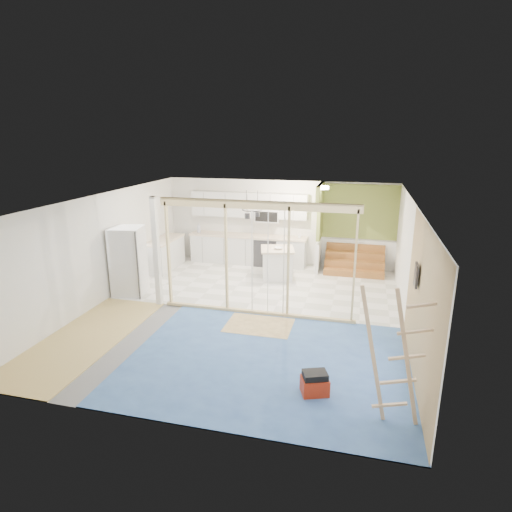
% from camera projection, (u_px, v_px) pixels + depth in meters
% --- Properties ---
extents(room, '(7.01, 8.01, 2.61)m').
position_uv_depth(room, '(244.00, 258.00, 9.42)').
color(room, slate).
rests_on(room, ground).
extents(floor_overlays, '(7.00, 8.00, 0.03)m').
position_uv_depth(floor_overlays, '(248.00, 312.00, 9.82)').
color(floor_overlays, white).
rests_on(floor_overlays, room).
extents(stud_frame, '(4.66, 0.14, 2.60)m').
position_uv_depth(stud_frame, '(232.00, 244.00, 9.40)').
color(stud_frame, '#CEBC7E').
rests_on(stud_frame, room).
extents(base_cabinets, '(4.45, 2.24, 0.93)m').
position_uv_depth(base_cabinets, '(223.00, 251.00, 13.16)').
color(base_cabinets, silver).
rests_on(base_cabinets, room).
extents(upper_cabinets, '(3.60, 0.41, 0.85)m').
position_uv_depth(upper_cabinets, '(251.00, 206.00, 13.03)').
color(upper_cabinets, silver).
rests_on(upper_cabinets, room).
extents(green_partition, '(2.25, 1.51, 2.60)m').
position_uv_depth(green_partition, '(345.00, 241.00, 12.45)').
color(green_partition, olive).
rests_on(green_partition, room).
extents(pot_rack, '(0.52, 0.52, 0.72)m').
position_uv_depth(pot_rack, '(252.00, 212.00, 11.06)').
color(pot_rack, black).
rests_on(pot_rack, room).
extents(sheathing_panel, '(0.02, 4.00, 2.60)m').
position_uv_depth(sheathing_panel, '(421.00, 308.00, 6.74)').
color(sheathing_panel, tan).
rests_on(sheathing_panel, room).
extents(electrical_panel, '(0.04, 0.30, 0.40)m').
position_uv_depth(electrical_panel, '(416.00, 275.00, 7.22)').
color(electrical_panel, '#343438').
rests_on(electrical_panel, room).
extents(ceiling_light, '(0.32, 0.32, 0.08)m').
position_uv_depth(ceiling_light, '(323.00, 188.00, 11.55)').
color(ceiling_light, '#FFEABF').
rests_on(ceiling_light, room).
extents(fridge, '(0.88, 0.86, 1.74)m').
position_uv_depth(fridge, '(129.00, 261.00, 10.69)').
color(fridge, silver).
rests_on(fridge, room).
extents(island, '(1.09, 1.09, 0.88)m').
position_uv_depth(island, '(277.00, 264.00, 11.97)').
color(island, white).
rests_on(island, room).
extents(bowl, '(0.25, 0.25, 0.06)m').
position_uv_depth(bowl, '(279.00, 248.00, 11.75)').
color(bowl, silver).
rests_on(bowl, island).
extents(soap_bottle_a, '(0.15, 0.15, 0.32)m').
position_uv_depth(soap_bottle_a, '(199.00, 228.00, 13.48)').
color(soap_bottle_a, '#AEB1C2').
rests_on(soap_bottle_a, base_cabinets).
extents(soap_bottle_b, '(0.09, 0.09, 0.17)m').
position_uv_depth(soap_bottle_b, '(300.00, 235.00, 12.80)').
color(soap_bottle_b, silver).
rests_on(soap_bottle_b, base_cabinets).
extents(toolbox, '(0.49, 0.43, 0.39)m').
position_uv_depth(toolbox, '(315.00, 384.00, 6.68)').
color(toolbox, '#9A230E').
rests_on(toolbox, room).
extents(ladder, '(1.09, 0.08, 2.02)m').
position_uv_depth(ladder, '(394.00, 357.00, 5.81)').
color(ladder, '#D6B083').
rests_on(ladder, room).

